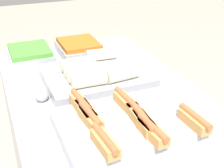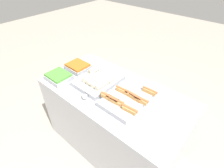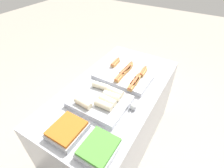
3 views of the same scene
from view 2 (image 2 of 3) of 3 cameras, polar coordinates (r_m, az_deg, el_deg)
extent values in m
plane|color=#ADA393|center=(2.45, 0.61, -18.56)|extent=(12.00, 12.00, 0.00)
cube|color=#A8AAB2|center=(2.09, 0.70, -11.79)|extent=(1.56, 0.81, 0.89)
cube|color=#A8AAB2|center=(1.68, 5.55, -4.40)|extent=(0.34, 0.54, 0.05)
cube|color=tan|center=(1.57, 1.48, -5.80)|extent=(0.14, 0.06, 0.04)
cylinder|color=#CC6038|center=(1.56, 1.49, -5.26)|extent=(0.15, 0.04, 0.02)
cube|color=tan|center=(1.69, 3.43, -2.22)|extent=(0.13, 0.05, 0.04)
cylinder|color=#CC6038|center=(1.67, 3.45, -1.69)|extent=(0.15, 0.03, 0.02)
cube|color=tan|center=(1.72, 12.19, -2.34)|extent=(0.13, 0.05, 0.04)
cylinder|color=#CC6038|center=(1.70, 12.28, -1.81)|extent=(0.15, 0.03, 0.02)
cube|color=tan|center=(1.51, 5.73, -8.34)|extent=(0.14, 0.05, 0.04)
cylinder|color=#CC6038|center=(1.49, 5.78, -7.80)|extent=(0.15, 0.03, 0.02)
cube|color=tan|center=(1.59, 0.13, -5.04)|extent=(0.13, 0.05, 0.04)
cylinder|color=#CC6038|center=(1.58, 0.13, -4.50)|extent=(0.15, 0.03, 0.02)
cube|color=tan|center=(1.62, -1.38, -4.17)|extent=(0.14, 0.06, 0.04)
cylinder|color=#CC6038|center=(1.60, -1.40, -3.64)|extent=(0.15, 0.04, 0.02)
cube|color=tan|center=(1.61, 9.32, -5.19)|extent=(0.14, 0.05, 0.04)
cylinder|color=#CC6038|center=(1.59, 9.39, -4.66)|extent=(0.15, 0.03, 0.02)
cube|color=tan|center=(1.62, 7.62, -4.43)|extent=(0.14, 0.06, 0.04)
cylinder|color=#CC6038|center=(1.61, 7.68, -3.90)|extent=(0.15, 0.04, 0.02)
cube|color=tan|center=(1.64, 6.24, -3.71)|extent=(0.14, 0.05, 0.04)
cylinder|color=#CC6038|center=(1.63, 6.29, -3.18)|extent=(0.15, 0.03, 0.02)
cube|color=#A8AAB2|center=(1.89, -4.54, 1.07)|extent=(0.38, 0.47, 0.05)
cylinder|color=beige|center=(1.83, -0.14, 2.00)|extent=(0.07, 0.15, 0.06)
cylinder|color=beige|center=(1.81, -6.26, 1.34)|extent=(0.06, 0.15, 0.06)
cylinder|color=beige|center=(1.74, -3.43, -0.21)|extent=(0.06, 0.15, 0.06)
cylinder|color=beige|center=(1.85, -7.61, 2.07)|extent=(0.06, 0.15, 0.06)
cylinder|color=beige|center=(1.98, -5.70, 4.74)|extent=(0.07, 0.15, 0.06)
cylinder|color=beige|center=(1.78, -4.92, 0.56)|extent=(0.06, 0.15, 0.06)
cube|color=#A8AAB2|center=(2.02, -16.97, 2.02)|extent=(0.26, 0.22, 0.05)
cube|color=#4C9338|center=(2.00, -17.15, 2.88)|extent=(0.24, 0.20, 0.02)
cube|color=#A8AAB2|center=(2.14, -11.07, 5.29)|extent=(0.26, 0.22, 0.05)
cube|color=#B7601E|center=(2.12, -11.19, 6.13)|extent=(0.24, 0.20, 0.02)
cylinder|color=#B2B5BA|center=(1.78, -11.28, -3.02)|extent=(0.23, 0.02, 0.01)
sphere|color=#B2B5BA|center=(1.70, -8.89, -4.09)|extent=(0.06, 0.06, 0.06)
camera|label=1|loc=(0.80, 40.67, -11.33)|focal=50.00mm
camera|label=3|loc=(2.00, -42.82, 27.33)|focal=28.00mm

